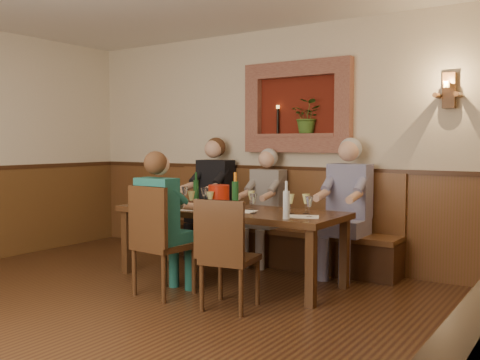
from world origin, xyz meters
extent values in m
plane|color=#32180E|center=(0.00, 0.00, 0.00)|extent=(6.00, 6.00, 0.00)
cube|color=beige|center=(0.00, 3.00, 1.40)|extent=(6.00, 0.04, 2.80)
cube|color=brown|center=(0.00, 2.98, 0.55)|extent=(6.00, 0.04, 1.10)
cube|color=#381E0F|center=(0.00, 2.98, 1.12)|extent=(6.02, 0.06, 0.05)
cube|color=#59170C|center=(0.20, 2.98, 1.85)|extent=(1.00, 0.02, 0.70)
cube|color=#8F5C49|center=(0.20, 2.94, 2.29)|extent=(1.36, 0.12, 0.18)
cube|color=#8F5C49|center=(0.20, 2.94, 1.41)|extent=(1.36, 0.12, 0.18)
cube|color=#8F5C49|center=(-0.39, 2.94, 1.85)|extent=(0.18, 0.12, 0.70)
cube|color=#8F5C49|center=(0.79, 2.94, 1.85)|extent=(0.18, 0.12, 0.70)
cube|color=#8F5C49|center=(0.20, 2.94, 1.52)|extent=(1.00, 0.14, 0.04)
imported|color=#3A5E20|center=(0.35, 2.94, 1.74)|extent=(0.35, 0.30, 0.39)
cylinder|color=black|center=(-0.05, 2.94, 1.69)|extent=(0.03, 0.03, 0.30)
cylinder|color=#FFBF59|center=(-0.05, 2.94, 1.86)|extent=(0.04, 0.04, 0.04)
cube|color=brown|center=(1.90, 2.95, 1.95)|extent=(0.12, 0.08, 0.35)
cylinder|color=brown|center=(1.80, 2.88, 1.90)|extent=(0.05, 0.18, 0.05)
cylinder|color=brown|center=(2.00, 2.88, 1.90)|extent=(0.05, 0.18, 0.05)
cylinder|color=#FFBF59|center=(1.90, 2.82, 2.00)|extent=(0.06, 0.06, 0.06)
cube|color=#311E0E|center=(0.00, 1.85, 0.72)|extent=(2.40, 0.90, 0.06)
cube|color=#311E0E|center=(-1.12, 1.48, 0.34)|extent=(0.08, 0.08, 0.69)
cube|color=#311E0E|center=(1.12, 1.48, 0.34)|extent=(0.08, 0.08, 0.69)
cube|color=#311E0E|center=(-1.12, 2.22, 0.34)|extent=(0.08, 0.08, 0.69)
cube|color=#311E0E|center=(1.12, 2.22, 0.34)|extent=(0.08, 0.08, 0.69)
cube|color=#381E0F|center=(0.00, 2.76, 0.20)|extent=(3.00, 0.40, 0.40)
cube|color=brown|center=(0.00, 2.76, 0.42)|extent=(3.00, 0.45, 0.06)
cube|color=brown|center=(0.00, 2.95, 0.78)|extent=(3.00, 0.06, 0.66)
cube|color=#311E0E|center=(-0.21, 1.08, 0.22)|extent=(0.47, 0.47, 0.44)
cube|color=#311E0E|center=(-0.21, 1.08, 0.47)|extent=(0.49, 0.49, 0.05)
cube|color=#311E0E|center=(-0.23, 0.87, 0.77)|extent=(0.46, 0.08, 0.55)
cube|color=#311E0E|center=(0.54, 1.08, 0.20)|extent=(0.47, 0.47, 0.40)
cube|color=#311E0E|center=(0.54, 1.08, 0.43)|extent=(0.49, 0.49, 0.05)
cube|color=#311E0E|center=(0.58, 0.89, 0.71)|extent=(0.43, 0.11, 0.51)
cube|color=black|center=(-0.86, 2.60, 0.23)|extent=(0.45, 0.47, 0.45)
cube|color=black|center=(-0.86, 2.78, 0.92)|extent=(0.45, 0.24, 0.59)
sphere|color=#D8A384|center=(-0.86, 2.74, 1.35)|extent=(0.23, 0.23, 0.23)
sphere|color=#4C2D19|center=(-0.86, 2.79, 1.38)|extent=(0.25, 0.25, 0.25)
cube|color=#635B5A|center=(-0.08, 2.62, 0.23)|extent=(0.39, 0.41, 0.45)
cube|color=#635B5A|center=(-0.08, 2.78, 0.86)|extent=(0.39, 0.21, 0.52)
sphere|color=#D8A384|center=(-0.08, 2.74, 1.24)|extent=(0.20, 0.20, 0.20)
sphere|color=#B2B2B2|center=(-0.08, 2.79, 1.26)|extent=(0.22, 0.22, 0.22)
cube|color=navy|center=(0.94, 2.60, 0.23)|extent=(0.45, 0.47, 0.45)
cube|color=navy|center=(0.94, 2.78, 0.91)|extent=(0.45, 0.23, 0.59)
sphere|color=#D8A384|center=(0.94, 2.74, 1.34)|extent=(0.22, 0.22, 0.22)
sphere|color=#B2B2B2|center=(0.94, 2.79, 1.37)|extent=(0.24, 0.24, 0.24)
cube|color=#174E51|center=(-0.21, 1.14, 0.23)|extent=(0.39, 0.41, 0.45)
cube|color=#174E51|center=(-0.21, 0.98, 0.85)|extent=(0.39, 0.20, 0.51)
sphere|color=#D8A384|center=(-0.21, 1.02, 1.23)|extent=(0.20, 0.20, 0.20)
sphere|color=#4C2D19|center=(-0.21, 0.97, 1.25)|extent=(0.21, 0.21, 0.21)
cylinder|color=red|center=(-0.09, 1.79, 0.87)|extent=(0.27, 0.27, 0.25)
cylinder|color=#19471E|center=(0.15, 1.74, 0.90)|extent=(0.09, 0.09, 0.30)
cylinder|color=orange|center=(0.15, 1.74, 1.09)|extent=(0.04, 0.04, 0.09)
cylinder|color=#19471E|center=(-0.59, 2.04, 0.88)|extent=(0.07, 0.07, 0.26)
cylinder|color=#19471E|center=(-0.59, 2.04, 1.06)|extent=(0.03, 0.03, 0.09)
cylinder|color=silver|center=(0.84, 1.53, 0.88)|extent=(0.08, 0.08, 0.25)
cylinder|color=silver|center=(0.84, 1.53, 1.05)|extent=(0.03, 0.03, 0.09)
cube|color=white|center=(-0.70, 1.65, 0.75)|extent=(0.27, 0.20, 0.00)
cube|color=white|center=(0.20, 1.75, 0.75)|extent=(0.35, 0.28, 0.00)
cube|color=white|center=(0.89, 1.73, 0.75)|extent=(0.38, 0.34, 0.00)
cube|color=white|center=(-0.25, 1.57, 0.75)|extent=(0.30, 0.25, 0.00)
camera|label=1|loc=(3.14, -2.65, 1.43)|focal=40.00mm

